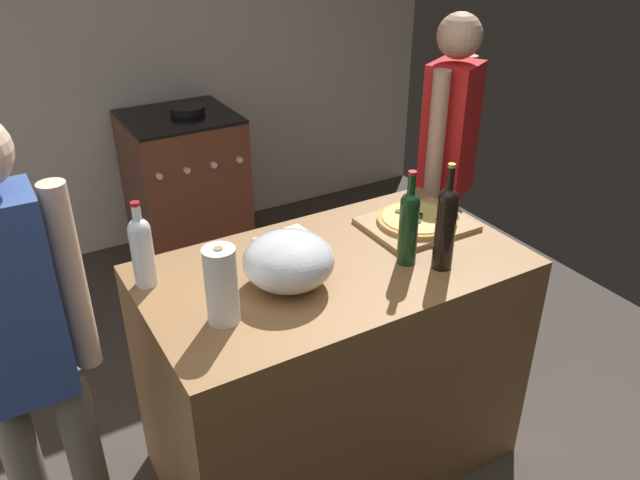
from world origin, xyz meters
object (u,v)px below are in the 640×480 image
at_px(wine_bottle_green, 142,248).
at_px(wine_bottle_clear, 446,225).
at_px(pizza, 417,219).
at_px(paper_towel_roll, 221,286).
at_px(stove, 186,187).
at_px(mixing_bowl, 289,261).
at_px(wine_bottle_amber, 409,224).
at_px(person_in_red, 446,165).
at_px(person_in_stripes, 25,350).

relative_size(wine_bottle_green, wine_bottle_clear, 0.78).
relative_size(pizza, wine_bottle_green, 1.03).
height_order(paper_towel_roll, wine_bottle_clear, wine_bottle_clear).
height_order(pizza, stove, pizza).
xyz_separation_m(mixing_bowl, paper_towel_roll, (-0.27, -0.08, 0.03)).
bearing_deg(wine_bottle_amber, paper_towel_roll, 179.77).
relative_size(wine_bottle_amber, stove, 0.36).
xyz_separation_m(paper_towel_roll, person_in_red, (1.39, 0.60, -0.10)).
bearing_deg(person_in_red, person_in_stripes, -166.35).
relative_size(pizza, person_in_red, 0.19).
xyz_separation_m(pizza, person_in_red, (0.49, 0.40, -0.01)).
relative_size(wine_bottle_green, wine_bottle_amber, 0.87).
bearing_deg(person_in_stripes, wine_bottle_clear, -9.17).
relative_size(paper_towel_roll, stove, 0.26).
relative_size(wine_bottle_clear, person_in_stripes, 0.24).
bearing_deg(wine_bottle_amber, person_in_stripes, 174.23).
bearing_deg(person_in_red, paper_towel_roll, -156.78).
xyz_separation_m(pizza, person_in_stripes, (-1.45, -0.07, -0.01)).
height_order(wine_bottle_green, person_in_stripes, person_in_stripes).
xyz_separation_m(mixing_bowl, wine_bottle_green, (-0.41, 0.25, 0.04)).
bearing_deg(person_in_red, wine_bottle_green, -169.97).
relative_size(pizza, paper_towel_roll, 1.23).
height_order(wine_bottle_green, person_in_red, person_in_red).
bearing_deg(wine_bottle_clear, pizza, 68.16).
bearing_deg(wine_bottle_amber, person_in_red, 40.83).
height_order(wine_bottle_amber, stove, wine_bottle_amber).
bearing_deg(pizza, stove, 100.21).
xyz_separation_m(paper_towel_roll, wine_bottle_amber, (0.70, -0.00, 0.03)).
bearing_deg(mixing_bowl, wine_bottle_green, 148.77).
bearing_deg(wine_bottle_amber, mixing_bowl, 169.62).
bearing_deg(person_in_stripes, stove, 59.79).
xyz_separation_m(paper_towel_roll, person_in_stripes, (-0.55, 0.12, -0.11)).
distance_m(wine_bottle_clear, person_in_stripes, 1.36).
height_order(person_in_stripes, person_in_red, person_in_red).
distance_m(wine_bottle_green, stove, 1.96).
relative_size(wine_bottle_clear, wine_bottle_amber, 1.11).
bearing_deg(person_in_stripes, pizza, 2.88).
relative_size(paper_towel_roll, wine_bottle_clear, 0.66).
bearing_deg(wine_bottle_green, person_in_stripes, -153.94).
xyz_separation_m(wine_bottle_clear, wine_bottle_amber, (-0.09, 0.09, -0.01)).
xyz_separation_m(wine_bottle_clear, stove, (-0.22, 2.14, -0.63)).
distance_m(wine_bottle_amber, person_in_stripes, 1.26).
xyz_separation_m(paper_towel_roll, wine_bottle_clear, (0.78, -0.09, 0.04)).
bearing_deg(wine_bottle_clear, stove, 95.80).
distance_m(person_in_stripes, person_in_red, 2.00).
height_order(mixing_bowl, person_in_red, person_in_red).
distance_m(paper_towel_roll, wine_bottle_green, 0.36).
bearing_deg(pizza, mixing_bowl, -169.18).
xyz_separation_m(pizza, paper_towel_roll, (-0.90, -0.20, 0.09)).
xyz_separation_m(wine_bottle_green, person_in_red, (1.53, 0.27, -0.11)).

